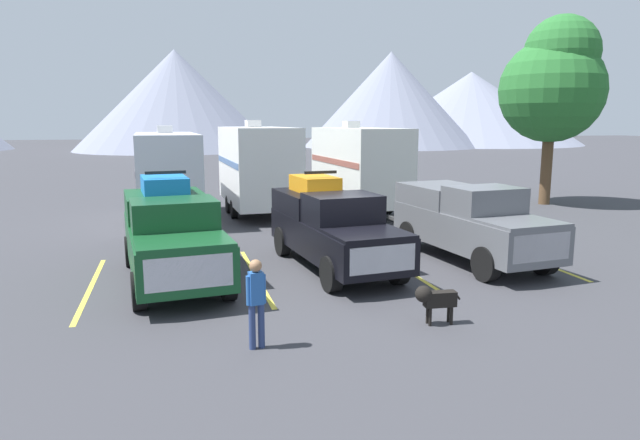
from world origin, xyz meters
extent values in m
plane|color=#38383D|center=(0.00, 0.00, 0.00)|extent=(240.00, 240.00, 0.00)
cube|color=#144723|center=(-4.01, 0.91, 0.90)|extent=(2.64, 5.92, 0.98)
cube|color=#144723|center=(-3.80, -1.15, 1.43)|extent=(2.13, 1.80, 0.08)
cube|color=#144723|center=(-3.96, 0.39, 1.76)|extent=(2.08, 1.68, 0.73)
cube|color=slate|center=(-3.90, -0.20, 1.79)|extent=(1.83, 0.39, 0.54)
cube|color=#144723|center=(-4.17, 2.45, 1.71)|extent=(2.28, 2.83, 0.63)
cube|color=silver|center=(-3.72, -1.92, 0.95)|extent=(1.75, 0.24, 0.68)
cylinder|color=black|center=(-2.87, -0.94, 0.42)|extent=(0.36, 0.86, 0.83)
cylinder|color=black|center=(-4.76, -1.13, 0.42)|extent=(0.36, 0.86, 0.83)
cylinder|color=black|center=(-3.27, 2.95, 0.42)|extent=(0.36, 0.86, 0.83)
cylinder|color=black|center=(-5.16, 2.75, 0.42)|extent=(0.36, 0.86, 0.83)
cube|color=blue|center=(-4.17, 2.45, 2.25)|extent=(1.30, 1.80, 0.45)
cylinder|color=black|center=(-3.65, 1.92, 2.24)|extent=(0.22, 0.46, 0.44)
cylinder|color=black|center=(-4.57, 1.82, 2.24)|extent=(0.22, 0.46, 0.44)
cylinder|color=black|center=(-3.77, 3.07, 2.24)|extent=(0.22, 0.46, 0.44)
cylinder|color=black|center=(-4.69, 2.98, 2.24)|extent=(0.22, 0.46, 0.44)
cube|color=black|center=(-4.12, 1.98, 2.62)|extent=(1.03, 0.18, 0.08)
cube|color=black|center=(0.19, 1.07, 0.87)|extent=(2.47, 5.85, 0.88)
cube|color=black|center=(0.40, -0.97, 1.35)|extent=(1.98, 1.77, 0.08)
cube|color=black|center=(0.24, 0.56, 1.70)|extent=(1.93, 1.65, 0.78)
cube|color=slate|center=(0.30, -0.03, 1.74)|extent=(1.69, 0.39, 0.58)
cube|color=black|center=(0.03, 2.60, 1.61)|extent=(2.12, 2.79, 0.61)
cube|color=silver|center=(0.47, -1.73, 0.91)|extent=(1.61, 0.22, 0.62)
cylinder|color=black|center=(1.25, -0.76, 0.43)|extent=(0.37, 0.88, 0.85)
cylinder|color=black|center=(-0.49, -0.94, 0.43)|extent=(0.37, 0.88, 0.85)
cylinder|color=black|center=(0.86, 3.08, 0.43)|extent=(0.37, 0.88, 0.85)
cylinder|color=black|center=(-0.88, 2.91, 0.43)|extent=(0.37, 0.88, 0.85)
cube|color=orange|center=(0.03, 2.60, 2.14)|extent=(1.21, 1.77, 0.45)
cylinder|color=black|center=(0.51, 2.07, 2.14)|extent=(0.22, 0.46, 0.44)
cylinder|color=black|center=(-0.34, 1.98, 2.14)|extent=(0.22, 0.46, 0.44)
cylinder|color=black|center=(0.40, 3.22, 2.14)|extent=(0.22, 0.46, 0.44)
cylinder|color=black|center=(-0.45, 3.13, 2.14)|extent=(0.22, 0.46, 0.44)
cube|color=black|center=(0.08, 2.13, 2.52)|extent=(0.95, 0.18, 0.08)
cube|color=#595B60|center=(4.17, 0.86, 0.93)|extent=(2.53, 5.72, 0.97)
cube|color=#595B60|center=(4.37, -1.12, 1.45)|extent=(2.04, 1.74, 0.08)
cube|color=#595B60|center=(4.22, 0.37, 1.79)|extent=(1.99, 1.62, 0.77)
cube|color=slate|center=(4.28, -0.21, 1.83)|extent=(1.75, 0.39, 0.57)
cube|color=#595B60|center=(4.02, 2.35, 1.72)|extent=(2.18, 2.73, 0.61)
cube|color=silver|center=(4.45, -1.86, 0.97)|extent=(1.68, 0.23, 0.68)
cylinder|color=black|center=(5.26, -0.92, 0.44)|extent=(0.37, 0.91, 0.89)
cylinder|color=black|center=(3.46, -1.10, 0.44)|extent=(0.37, 0.91, 0.89)
cylinder|color=black|center=(4.88, 2.83, 0.44)|extent=(0.37, 0.91, 0.89)
cylinder|color=black|center=(3.07, 2.65, 0.44)|extent=(0.37, 0.91, 0.89)
cube|color=gold|center=(-5.97, 0.89, 0.00)|extent=(0.12, 5.50, 0.01)
cube|color=gold|center=(-1.99, 0.89, 0.00)|extent=(0.12, 5.50, 0.01)
cube|color=gold|center=(1.99, 0.89, 0.00)|extent=(0.12, 5.50, 0.01)
cube|color=gold|center=(5.97, 0.89, 0.00)|extent=(0.12, 5.50, 0.01)
cube|color=silver|center=(-4.12, 9.97, 2.00)|extent=(2.53, 6.35, 2.93)
cube|color=#595960|center=(-5.28, 9.93, 2.14)|extent=(0.24, 6.02, 0.24)
cube|color=silver|center=(-4.15, 10.91, 3.61)|extent=(0.63, 0.72, 0.30)
cube|color=#333333|center=(-3.98, 6.24, 0.32)|extent=(0.16, 1.20, 0.12)
cylinder|color=black|center=(-3.03, 9.26, 0.38)|extent=(0.25, 0.77, 0.76)
cylinder|color=black|center=(-5.15, 9.18, 0.38)|extent=(0.25, 0.77, 0.76)
cylinder|color=black|center=(-3.09, 10.76, 0.38)|extent=(0.25, 0.77, 0.76)
cylinder|color=black|center=(-5.20, 10.69, 0.38)|extent=(0.25, 0.77, 0.76)
cube|color=white|center=(-0.43, 10.51, 2.11)|extent=(2.74, 6.15, 3.15)
cube|color=#4C6B99|center=(-1.70, 10.46, 2.27)|extent=(0.23, 5.81, 0.24)
cube|color=silver|center=(-0.46, 11.42, 3.83)|extent=(0.63, 0.72, 0.30)
cube|color=#333333|center=(-0.30, 6.88, 0.32)|extent=(0.16, 1.20, 0.12)
cylinder|color=black|center=(0.76, 9.83, 0.38)|extent=(0.25, 0.77, 0.76)
cylinder|color=black|center=(-1.56, 9.74, 0.38)|extent=(0.25, 0.77, 0.76)
cylinder|color=black|center=(0.71, 11.28, 0.38)|extent=(0.25, 0.77, 0.76)
cylinder|color=black|center=(-1.61, 11.19, 0.38)|extent=(0.25, 0.77, 0.76)
cube|color=silver|center=(3.92, 10.06, 2.09)|extent=(2.58, 6.64, 3.12)
cube|color=brown|center=(2.73, 10.02, 2.25)|extent=(0.25, 6.30, 0.24)
cube|color=silver|center=(3.88, 11.05, 3.80)|extent=(0.63, 0.72, 0.30)
cube|color=#333333|center=(4.06, 6.18, 0.32)|extent=(0.16, 1.20, 0.12)
cylinder|color=black|center=(5.03, 9.32, 0.38)|extent=(0.25, 0.77, 0.76)
cylinder|color=black|center=(2.87, 9.24, 0.38)|extent=(0.25, 0.77, 0.76)
cylinder|color=black|center=(4.97, 10.89, 0.38)|extent=(0.25, 0.77, 0.76)
cylinder|color=black|center=(2.81, 10.81, 0.38)|extent=(0.25, 0.77, 0.76)
cylinder|color=navy|center=(-2.74, -3.81, 0.40)|extent=(0.12, 0.12, 0.81)
cylinder|color=navy|center=(-2.58, -3.78, 0.40)|extent=(0.12, 0.12, 0.81)
cube|color=#2659A5|center=(-2.66, -3.79, 1.10)|extent=(0.26, 0.22, 0.57)
sphere|color=#9E704C|center=(-2.66, -3.79, 1.49)|extent=(0.22, 0.22, 0.22)
cylinder|color=#2659A5|center=(-2.79, -3.81, 1.07)|extent=(0.09, 0.09, 0.52)
cylinder|color=#2659A5|center=(-2.53, -3.78, 1.07)|extent=(0.09, 0.09, 0.52)
cube|color=black|center=(0.98, -3.53, 0.51)|extent=(0.64, 0.28, 0.30)
sphere|color=black|center=(0.64, -3.50, 0.63)|extent=(0.33, 0.33, 0.33)
cylinder|color=black|center=(1.33, -3.56, 0.57)|extent=(0.16, 0.05, 0.20)
cylinder|color=black|center=(0.76, -3.58, 0.18)|extent=(0.06, 0.06, 0.36)
cylinder|color=black|center=(0.77, -3.43, 0.18)|extent=(0.06, 0.06, 0.36)
cylinder|color=black|center=(1.20, -3.62, 0.18)|extent=(0.06, 0.06, 0.36)
cylinder|color=black|center=(1.21, -3.47, 0.18)|extent=(0.06, 0.06, 0.36)
cylinder|color=brown|center=(13.34, 9.99, 2.07)|extent=(0.51, 0.51, 4.14)
sphere|color=#286B2D|center=(13.34, 9.99, 5.35)|extent=(4.81, 4.81, 4.81)
sphere|color=#286B2D|center=(13.52, 9.69, 7.03)|extent=(3.36, 3.36, 3.36)
cone|color=gray|center=(-2.83, 68.35, 6.80)|extent=(27.72, 27.72, 13.60)
cone|color=gray|center=(29.35, 69.65, 7.21)|extent=(26.94, 26.94, 14.42)
cone|color=gray|center=(47.18, 76.71, 6.20)|extent=(37.59, 37.59, 12.39)
camera|label=1|loc=(-3.99, -13.08, 3.93)|focal=31.50mm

